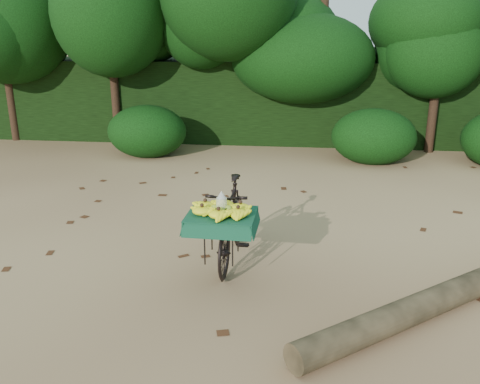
# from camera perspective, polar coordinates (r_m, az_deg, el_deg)

# --- Properties ---
(ground) EXTENTS (80.00, 80.00, 0.00)m
(ground) POSITION_cam_1_polar(r_m,az_deg,el_deg) (6.13, 5.67, -6.41)
(ground) COLOR tan
(ground) RESTS_ON ground
(vendor_bicycle) EXTENTS (0.69, 1.67, 0.94)m
(vendor_bicycle) POSITION_cam_1_polar(r_m,az_deg,el_deg) (5.63, -1.01, -3.28)
(vendor_bicycle) COLOR black
(vendor_bicycle) RESTS_ON ground
(fallen_log) EXTENTS (2.96, 2.44, 0.26)m
(fallen_log) POSITION_cam_1_polar(r_m,az_deg,el_deg) (5.21, 22.06, -10.83)
(fallen_log) COLOR brown
(fallen_log) RESTS_ON ground
(hedge_backdrop) EXTENTS (26.00, 1.80, 1.80)m
(hedge_backdrop) POSITION_cam_1_polar(r_m,az_deg,el_deg) (11.99, 6.43, 10.19)
(hedge_backdrop) COLOR black
(hedge_backdrop) RESTS_ON ground
(tree_row) EXTENTS (14.50, 2.00, 4.00)m
(tree_row) POSITION_cam_1_polar(r_m,az_deg,el_deg) (11.11, 3.13, 15.35)
(tree_row) COLOR black
(tree_row) RESTS_ON ground
(bush_clumps) EXTENTS (8.80, 1.70, 0.90)m
(bush_clumps) POSITION_cam_1_polar(r_m,az_deg,el_deg) (10.11, 9.10, 6.00)
(bush_clumps) COLOR black
(bush_clumps) RESTS_ON ground
(leaf_litter) EXTENTS (7.00, 7.30, 0.01)m
(leaf_litter) POSITION_cam_1_polar(r_m,az_deg,el_deg) (6.72, 5.78, -4.07)
(leaf_litter) COLOR #442312
(leaf_litter) RESTS_ON ground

